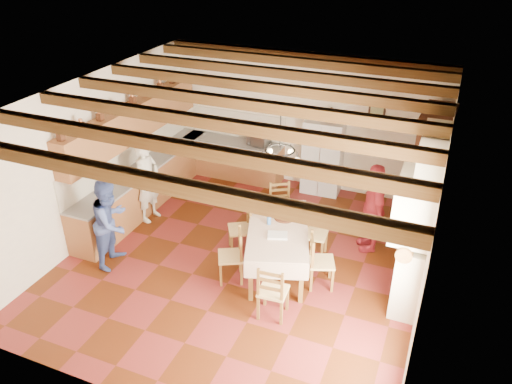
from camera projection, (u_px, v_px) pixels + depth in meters
floor at (245, 260)px, 8.94m from camera, size 6.00×6.50×0.02m
ceiling at (242, 97)px, 7.48m from camera, size 6.00×6.50×0.02m
wall_back at (303, 121)px, 10.85m from camera, size 6.00×0.02×3.00m
wall_front at (127, 313)px, 5.57m from camera, size 6.00×0.02×3.00m
wall_left at (94, 157)px, 9.21m from camera, size 0.02×6.50×3.00m
wall_right at (434, 223)px, 7.21m from camera, size 0.02×6.50×3.00m
ceiling_beams at (242, 103)px, 7.53m from camera, size 6.00×6.30×0.16m
lower_cabinets_left at (146, 186)px, 10.47m from camera, size 0.60×4.30×0.86m
lower_cabinets_back at (234, 159)px, 11.63m from camera, size 2.30×0.60×0.86m
countertop_left at (144, 167)px, 10.26m from camera, size 0.62×4.30×0.04m
countertop_back at (233, 141)px, 11.41m from camera, size 2.34×0.62×0.04m
backsplash_left at (131, 150)px, 10.20m from camera, size 0.03×4.30×0.60m
backsplash_back at (238, 124)px, 11.49m from camera, size 2.30×0.03×0.60m
upper_cabinets at (133, 121)px, 9.83m from camera, size 0.35×4.20×0.70m
fireplace at (414, 218)px, 7.51m from camera, size 0.56×1.60×2.80m
wall_picture at (376, 115)px, 10.14m from camera, size 0.34×0.03×0.42m
refrigerator at (324, 156)px, 10.85m from camera, size 0.85×0.71×1.66m
hutch at (428, 172)px, 9.36m from camera, size 0.63×1.34×2.37m
dining_table at (278, 232)px, 8.36m from camera, size 1.54×2.12×0.83m
chandelier at (280, 150)px, 7.63m from camera, size 0.47×0.47×0.03m
chair_left_near at (230, 255)px, 8.23m from camera, size 0.55×0.56×0.96m
chair_left_far at (240, 228)px, 8.95m from camera, size 0.56×0.57×0.96m
chair_right_near at (322, 261)px, 8.10m from camera, size 0.52×0.53×0.96m
chair_right_far at (315, 233)px, 8.81m from camera, size 0.43×0.45×0.96m
chair_end_near at (273, 290)px, 7.47m from camera, size 0.45×0.43×0.96m
chair_end_far at (281, 208)px, 9.59m from camera, size 0.57×0.56×0.96m
person_man at (148, 181)px, 9.77m from camera, size 0.45×0.64×1.68m
person_woman_blue at (111, 222)px, 8.51m from camera, size 0.68×0.84×1.62m
person_woman_red at (373, 207)px, 8.87m from camera, size 0.76×1.08×1.70m
microwave at (259, 139)px, 11.13m from camera, size 0.55×0.42×0.27m
fridge_vase at (331, 114)px, 10.36m from camera, size 0.26×0.26×0.28m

